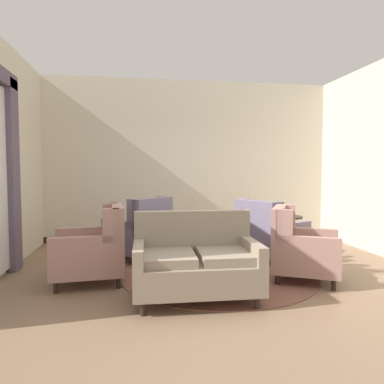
# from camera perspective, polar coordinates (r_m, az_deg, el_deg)

# --- Properties ---
(ground) EXTENTS (8.38, 8.38, 0.00)m
(ground) POSITION_cam_1_polar(r_m,az_deg,el_deg) (4.87, 5.01, -13.88)
(ground) COLOR #896B51
(wall_back) EXTENTS (6.15, 0.08, 3.31)m
(wall_back) POSITION_cam_1_polar(r_m,az_deg,el_deg) (7.54, -0.31, 5.03)
(wall_back) COLOR beige
(wall_back) RESTS_ON ground
(wall_left) EXTENTS (0.08, 4.13, 3.31)m
(wall_left) POSITION_cam_1_polar(r_m,az_deg,el_deg) (5.71, -28.11, 5.10)
(wall_left) COLOR beige
(wall_left) RESTS_ON ground
(baseboard_back) EXTENTS (5.99, 0.03, 0.12)m
(baseboard_back) POSITION_cam_1_polar(r_m,az_deg,el_deg) (7.62, -0.24, -7.03)
(baseboard_back) COLOR black
(baseboard_back) RESTS_ON ground
(area_rug) EXTENTS (2.71, 2.71, 0.01)m
(area_rug) POSITION_cam_1_polar(r_m,az_deg,el_deg) (5.15, 4.19, -12.84)
(area_rug) COLOR brown
(area_rug) RESTS_ON ground
(coffee_table) EXTENTS (0.93, 0.93, 0.47)m
(coffee_table) POSITION_cam_1_polar(r_m,az_deg,el_deg) (5.11, 2.29, -8.51)
(coffee_table) COLOR black
(coffee_table) RESTS_ON ground
(porcelain_vase) EXTENTS (0.19, 0.19, 0.36)m
(porcelain_vase) POSITION_cam_1_polar(r_m,az_deg,el_deg) (5.09, 1.95, -5.86)
(porcelain_vase) COLOR #4C7A66
(porcelain_vase) RESTS_ON coffee_table
(settee) EXTENTS (1.40, 0.88, 0.97)m
(settee) POSITION_cam_1_polar(r_m,az_deg,el_deg) (4.10, 0.61, -11.25)
(settee) COLOR gray
(settee) RESTS_ON ground
(armchair_back_corner) EXTENTS (1.18, 1.14, 0.98)m
(armchair_back_corner) POSITION_cam_1_polar(r_m,az_deg,el_deg) (5.96, 12.06, -6.64)
(armchair_back_corner) COLOR slate
(armchair_back_corner) RESTS_ON ground
(armchair_near_window) EXTENTS (1.16, 1.16, 1.02)m
(armchair_near_window) POSITION_cam_1_polar(r_m,az_deg,el_deg) (5.89, -8.14, -6.51)
(armchair_near_window) COLOR slate
(armchair_near_window) RESTS_ON ground
(armchair_far_left) EXTENTS (1.09, 1.07, 0.97)m
(armchair_far_left) POSITION_cam_1_polar(r_m,az_deg,el_deg) (4.99, 16.77, -8.61)
(armchair_far_left) COLOR tan
(armchair_far_left) RESTS_ON ground
(armchair_beside_settee) EXTENTS (0.95, 0.89, 0.99)m
(armchair_beside_settee) POSITION_cam_1_polar(r_m,az_deg,el_deg) (4.87, -15.25, -8.85)
(armchair_beside_settee) COLOR tan
(armchair_beside_settee) RESTS_ON ground
(side_table) EXTENTS (0.51, 0.51, 0.65)m
(side_table) POSITION_cam_1_polar(r_m,az_deg,el_deg) (6.50, 14.95, -6.00)
(side_table) COLOR black
(side_table) RESTS_ON ground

